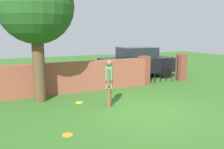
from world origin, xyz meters
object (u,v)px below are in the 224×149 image
at_px(frisbee_yellow, 79,103).
at_px(tree, 36,7).
at_px(car, 137,62).
at_px(person, 109,81).
at_px(frisbee_orange, 68,135).

bearing_deg(frisbee_yellow, tree, 145.11).
bearing_deg(car, person, 52.67).
relative_size(car, frisbee_orange, 15.96).
distance_m(person, frisbee_orange, 2.80).
bearing_deg(frisbee_yellow, car, 37.09).
relative_size(tree, frisbee_orange, 17.78).
bearing_deg(tree, frisbee_orange, -89.66).
bearing_deg(person, frisbee_yellow, 72.70).
distance_m(tree, frisbee_orange, 4.85).
relative_size(person, frisbee_orange, 6.00).
bearing_deg(car, frisbee_orange, 50.37).
height_order(tree, frisbee_yellow, tree).
height_order(tree, car, tree).
height_order(tree, frisbee_orange, tree).
height_order(person, car, car).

